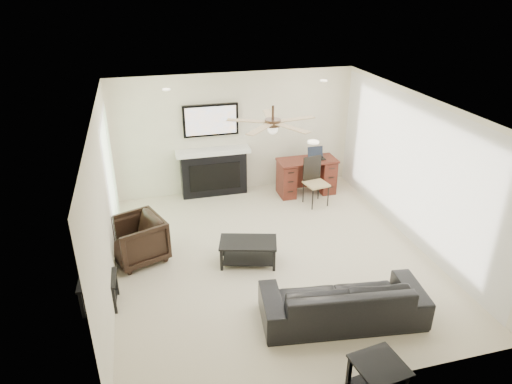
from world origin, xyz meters
TOP-DOWN VIEW (x-y plane):
  - room_shell at (0.19, 0.08)m, footprint 5.50×5.54m
  - sofa at (0.47, -1.70)m, footprint 2.25×1.12m
  - armchair at (-2.13, 0.45)m, footprint 1.04×1.03m
  - coffee_table at (-0.43, -0.10)m, footprint 1.00×0.73m
  - end_table_near at (0.32, -2.95)m, footprint 0.58×0.58m
  - end_table_left at (-2.68, -0.60)m, footprint 0.52×0.52m
  - fireplace_unit at (-0.51, 2.58)m, footprint 1.52×0.34m
  - desk at (1.38, 2.14)m, footprint 1.22×0.56m
  - desk_chair at (1.38, 1.59)m, footprint 0.49×0.51m
  - laptop at (1.58, 2.12)m, footprint 0.33×0.24m

SIDE VIEW (x-z plane):
  - coffee_table at x=-0.43m, z-range 0.00..0.40m
  - end_table_near at x=0.32m, z-range 0.00..0.45m
  - end_table_left at x=-2.68m, z-range 0.00..0.45m
  - sofa at x=0.47m, z-range 0.00..0.63m
  - armchair at x=-2.13m, z-range 0.00..0.74m
  - desk at x=1.38m, z-range 0.00..0.76m
  - desk_chair at x=1.38m, z-range 0.00..0.97m
  - laptop at x=1.58m, z-range 0.76..0.99m
  - fireplace_unit at x=-0.51m, z-range 0.00..1.91m
  - room_shell at x=0.19m, z-range 0.42..2.94m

